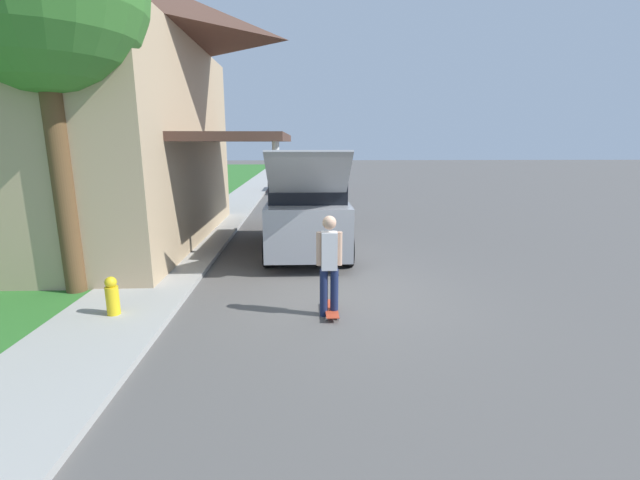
{
  "coord_description": "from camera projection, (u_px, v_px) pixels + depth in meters",
  "views": [
    {
      "loc": [
        -0.56,
        -7.48,
        2.77
      ],
      "look_at": [
        -0.26,
        0.64,
        0.9
      ],
      "focal_mm": 24.0,
      "sensor_mm": 36.0,
      "label": 1
    }
  ],
  "objects": [
    {
      "name": "lawn",
      "position": [
        69.0,
        231.0,
        13.47
      ],
      "size": [
        10.0,
        80.0,
        0.08
      ],
      "color": "#2D6B28",
      "rests_on": "ground_plane"
    },
    {
      "name": "sidewalk",
      "position": [
        209.0,
        229.0,
        13.63
      ],
      "size": [
        1.8,
        80.0,
        0.1
      ],
      "color": "#9E9E99",
      "rests_on": "ground_plane"
    },
    {
      "name": "house",
      "position": [
        16.0,
        84.0,
        11.0
      ],
      "size": [
        12.01,
        9.23,
        7.98
      ],
      "color": "tan",
      "rests_on": "lawn"
    },
    {
      "name": "suv_parked",
      "position": [
        308.0,
        211.0,
        10.89
      ],
      "size": [
        2.03,
        5.19,
        2.63
      ],
      "color": "gray",
      "rests_on": "ground_plane"
    },
    {
      "name": "car_down_street",
      "position": [
        298.0,
        180.0,
        24.5
      ],
      "size": [
        1.93,
        4.27,
        1.31
      ],
      "color": "maroon",
      "rests_on": "ground_plane"
    },
    {
      "name": "ground_plane",
      "position": [
        335.0,
        295.0,
        7.93
      ],
      "size": [
        120.0,
        120.0,
        0.0
      ],
      "primitive_type": "plane",
      "color": "#54514F"
    },
    {
      "name": "skateboard",
      "position": [
        331.0,
        309.0,
        7.04
      ],
      "size": [
        0.22,
        0.81,
        0.1
      ],
      "color": "#B73D23",
      "rests_on": "ground_plane"
    },
    {
      "name": "fire_hydrant",
      "position": [
        112.0,
        296.0,
        6.71
      ],
      "size": [
        0.2,
        0.2,
        0.62
      ],
      "color": "gold",
      "rests_on": "sidewalk"
    },
    {
      "name": "skateboarder",
      "position": [
        329.0,
        262.0,
        6.78
      ],
      "size": [
        0.41,
        0.22,
        1.65
      ],
      "color": "#192347",
      "rests_on": "ground_plane"
    }
  ]
}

